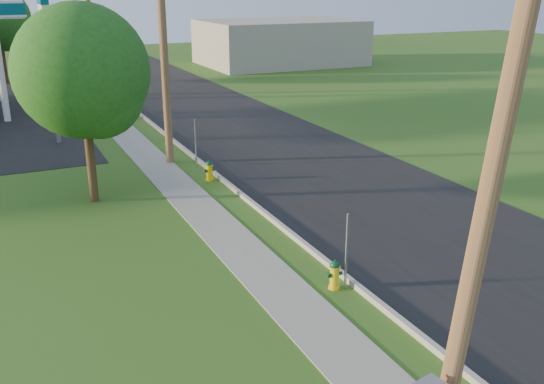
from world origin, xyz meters
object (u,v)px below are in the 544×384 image
object	(u,v)px
utility_pole_mid	(164,43)
tree_verge	(86,77)
tree_lot	(0,21)
hydrant_mid	(209,171)
price_pylon	(45,25)
utility_pole_near	(496,160)
utility_pole_far	(90,22)
hydrant_near	(335,275)
hydrant_far	(127,108)

from	to	relation	value
utility_pole_mid	tree_verge	bearing A→B (deg)	-135.11
tree_lot	hydrant_mid	bearing A→B (deg)	-78.47
price_pylon	utility_pole_near	bearing A→B (deg)	-80.58
utility_pole_far	price_pylon	xyz separation A→B (m)	(-3.90, -12.50, 0.63)
hydrant_near	tree_verge	bearing A→B (deg)	115.05
price_pylon	tree_verge	size ratio (longest dim) A/B	1.02
hydrant_near	hydrant_mid	bearing A→B (deg)	89.45
price_pylon	tree_lot	distance (m)	20.58
tree_verge	utility_pole_near	bearing A→B (deg)	-75.81
utility_pole_near	tree_verge	size ratio (longest dim) A/B	1.41
utility_pole_mid	tree_verge	distance (m)	5.17
price_pylon	hydrant_near	bearing A→B (deg)	-76.10
tree_lot	hydrant_far	xyz separation A→B (m)	(5.77, -15.09, -4.22)
tree_verge	hydrant_far	world-z (taller)	tree_verge
hydrant_near	hydrant_mid	xyz separation A→B (m)	(0.09, 9.63, 0.02)
utility_pole_mid	tree_lot	distance (m)	26.54
tree_lot	hydrant_near	size ratio (longest dim) A/B	9.10
hydrant_mid	utility_pole_mid	bearing A→B (deg)	102.79
tree_verge	tree_lot	xyz separation A→B (m)	(-1.60, 29.64, 0.25)
hydrant_near	hydrant_mid	size ratio (longest dim) A/B	0.96
utility_pole_far	price_pylon	size ratio (longest dim) A/B	1.39
utility_pole_near	price_pylon	distance (m)	23.83
hydrant_near	hydrant_far	xyz separation A→B (m)	(-0.06, 23.61, -0.02)
price_pylon	tree_verge	distance (m)	9.19
hydrant_near	hydrant_mid	distance (m)	9.63
utility_pole_near	utility_pole_far	bearing A→B (deg)	90.00
utility_pole_far	hydrant_far	size ratio (longest dim) A/B	12.78
utility_pole_mid	price_pylon	bearing A→B (deg)	125.34
price_pylon	hydrant_far	distance (m)	8.65
utility_pole_near	utility_pole_mid	world-z (taller)	utility_pole_mid
utility_pole_near	tree_lot	distance (m)	44.33
hydrant_far	hydrant_near	bearing A→B (deg)	-89.84
utility_pole_far	price_pylon	distance (m)	13.11
tree_verge	hydrant_far	size ratio (longest dim) A/B	9.05
utility_pole_near	price_pylon	world-z (taller)	utility_pole_near
utility_pole_far	hydrant_near	bearing A→B (deg)	-88.88
price_pylon	hydrant_far	size ratio (longest dim) A/B	9.21
tree_verge	tree_lot	world-z (taller)	tree_lot
utility_pole_near	utility_pole_mid	bearing A→B (deg)	90.00
utility_pole_far	tree_verge	bearing A→B (deg)	-99.54
tree_lot	hydrant_near	distance (m)	39.36
utility_pole_mid	hydrant_mid	bearing A→B (deg)	-77.21
price_pylon	hydrant_far	xyz separation A→B (m)	(4.44, 5.42, -5.07)
utility_pole_far	tree_verge	xyz separation A→B (m)	(-3.64, -21.62, -0.47)
utility_pole_far	tree_lot	distance (m)	9.58
utility_pole_far	tree_lot	size ratio (longest dim) A/B	1.34
price_pylon	tree_lot	xyz separation A→B (m)	(-1.33, 20.51, -0.85)
utility_pole_near	price_pylon	xyz separation A→B (m)	(-3.90, 23.50, 0.63)
tree_lot	hydrant_far	bearing A→B (deg)	-69.07
utility_pole_far	hydrant_mid	distance (m)	21.53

